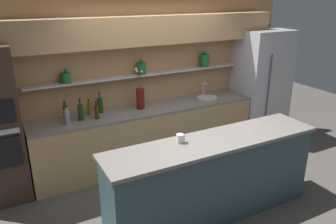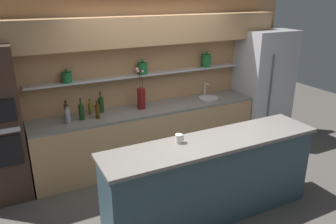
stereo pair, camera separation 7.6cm
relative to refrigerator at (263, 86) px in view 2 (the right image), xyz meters
name	(u,v)px [view 2 (the right image)]	position (x,y,z in m)	size (l,w,h in m)	color
ground_plane	(194,198)	(-2.15, -1.20, -1.01)	(12.00, 12.00, 0.00)	#4C4742
back_wall_unit	(147,64)	(-2.15, 0.33, 0.54)	(5.20, 0.44, 2.60)	tan
back_counter_unit	(149,135)	(-2.26, 0.04, -0.55)	(3.58, 0.62, 0.92)	tan
island_counter	(211,179)	(-2.15, -1.57, -0.49)	(2.67, 0.61, 1.02)	#334C56
refrigerator	(263,86)	(0.00, 0.00, 0.00)	(0.90, 0.73, 2.01)	#B7B7BC
flower_vase	(141,97)	(-2.36, 0.09, 0.10)	(0.14, 0.15, 0.65)	maroon
sink_fixture	(208,97)	(-1.15, 0.05, -0.06)	(0.34, 0.34, 0.25)	#B7B7BC
bottle_spirit_0	(68,116)	(-3.50, -0.03, 0.02)	(0.07, 0.07, 0.26)	gray
bottle_wine_1	(101,105)	(-2.96, 0.20, 0.03)	(0.08, 0.08, 0.32)	#193814
bottle_wine_2	(81,112)	(-3.30, 0.03, 0.03)	(0.08, 0.08, 0.32)	#193814
bottle_spirit_3	(66,111)	(-3.48, 0.17, 0.03)	(0.06, 0.06, 0.26)	#4C2D0C
bottle_spirit_4	(98,111)	(-3.08, -0.03, 0.02)	(0.06, 0.06, 0.26)	#4C2D0C
bottle_oil_5	(90,108)	(-3.14, 0.18, 0.01)	(0.06, 0.06, 0.24)	brown
coffee_mug	(179,139)	(-2.54, -1.46, 0.07)	(0.10, 0.08, 0.10)	silver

